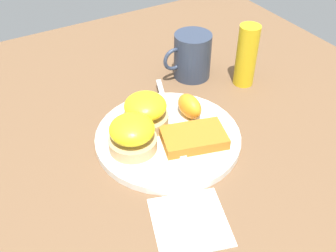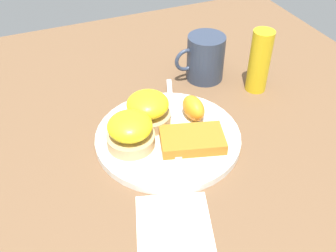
{
  "view_description": "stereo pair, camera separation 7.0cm",
  "coord_description": "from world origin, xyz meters",
  "px_view_note": "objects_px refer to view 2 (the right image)",
  "views": [
    {
      "loc": [
        0.27,
        0.47,
        0.48
      ],
      "look_at": [
        0.0,
        0.0,
        0.03
      ],
      "focal_mm": 42.0,
      "sensor_mm": 36.0,
      "label": 1
    },
    {
      "loc": [
        0.21,
        0.5,
        0.48
      ],
      "look_at": [
        0.0,
        0.0,
        0.03
      ],
      "focal_mm": 42.0,
      "sensor_mm": 36.0,
      "label": 2
    }
  ],
  "objects_px": {
    "cup": "(205,58)",
    "condiment_bottle": "(259,61)",
    "hashbrown_patty": "(192,140)",
    "sandwich_benedict_right": "(131,133)",
    "orange_wedge": "(193,108)",
    "sandwich_benedict_left": "(148,110)",
    "fork": "(172,120)"
  },
  "relations": [
    {
      "from": "sandwich_benedict_right",
      "to": "hashbrown_patty",
      "type": "relative_size",
      "value": 0.76
    },
    {
      "from": "orange_wedge",
      "to": "hashbrown_patty",
      "type": "bearing_deg",
      "value": 63.22
    },
    {
      "from": "hashbrown_patty",
      "to": "sandwich_benedict_left",
      "type": "bearing_deg",
      "value": -59.99
    },
    {
      "from": "sandwich_benedict_right",
      "to": "condiment_bottle",
      "type": "bearing_deg",
      "value": -164.51
    },
    {
      "from": "hashbrown_patty",
      "to": "cup",
      "type": "xyz_separation_m",
      "value": [
        -0.13,
        -0.2,
        0.03
      ]
    },
    {
      "from": "sandwich_benedict_right",
      "to": "cup",
      "type": "bearing_deg",
      "value": -143.43
    },
    {
      "from": "cup",
      "to": "orange_wedge",
      "type": "bearing_deg",
      "value": 55.89
    },
    {
      "from": "orange_wedge",
      "to": "condiment_bottle",
      "type": "distance_m",
      "value": 0.19
    },
    {
      "from": "sandwich_benedict_right",
      "to": "fork",
      "type": "distance_m",
      "value": 0.1
    },
    {
      "from": "fork",
      "to": "sandwich_benedict_left",
      "type": "bearing_deg",
      "value": -18.07
    },
    {
      "from": "sandwich_benedict_left",
      "to": "fork",
      "type": "height_order",
      "value": "sandwich_benedict_left"
    },
    {
      "from": "sandwich_benedict_left",
      "to": "condiment_bottle",
      "type": "xyz_separation_m",
      "value": [
        -0.26,
        -0.04,
        0.02
      ]
    },
    {
      "from": "orange_wedge",
      "to": "cup",
      "type": "height_order",
      "value": "cup"
    },
    {
      "from": "sandwich_benedict_right",
      "to": "hashbrown_patty",
      "type": "xyz_separation_m",
      "value": [
        -0.1,
        0.04,
        -0.02
      ]
    },
    {
      "from": "cup",
      "to": "condiment_bottle",
      "type": "height_order",
      "value": "condiment_bottle"
    },
    {
      "from": "sandwich_benedict_right",
      "to": "condiment_bottle",
      "type": "xyz_separation_m",
      "value": [
        -0.31,
        -0.09,
        0.02
      ]
    },
    {
      "from": "sandwich_benedict_left",
      "to": "condiment_bottle",
      "type": "distance_m",
      "value": 0.26
    },
    {
      "from": "hashbrown_patty",
      "to": "cup",
      "type": "bearing_deg",
      "value": -121.78
    },
    {
      "from": "fork",
      "to": "cup",
      "type": "bearing_deg",
      "value": -135.52
    },
    {
      "from": "cup",
      "to": "sandwich_benedict_left",
      "type": "bearing_deg",
      "value": 33.69
    },
    {
      "from": "orange_wedge",
      "to": "fork",
      "type": "relative_size",
      "value": 0.26
    },
    {
      "from": "sandwich_benedict_left",
      "to": "cup",
      "type": "height_order",
      "value": "cup"
    },
    {
      "from": "orange_wedge",
      "to": "cup",
      "type": "distance_m",
      "value": 0.17
    },
    {
      "from": "sandwich_benedict_left",
      "to": "orange_wedge",
      "type": "distance_m",
      "value": 0.09
    },
    {
      "from": "cup",
      "to": "condiment_bottle",
      "type": "xyz_separation_m",
      "value": [
        -0.08,
        0.08,
        0.02
      ]
    },
    {
      "from": "sandwich_benedict_right",
      "to": "orange_wedge",
      "type": "height_order",
      "value": "sandwich_benedict_right"
    },
    {
      "from": "fork",
      "to": "condiment_bottle",
      "type": "xyz_separation_m",
      "value": [
        -0.22,
        -0.05,
        0.05
      ]
    },
    {
      "from": "sandwich_benedict_right",
      "to": "orange_wedge",
      "type": "bearing_deg",
      "value": -166.6
    },
    {
      "from": "fork",
      "to": "sandwich_benedict_right",
      "type": "bearing_deg",
      "value": 21.47
    },
    {
      "from": "orange_wedge",
      "to": "cup",
      "type": "relative_size",
      "value": 0.53
    },
    {
      "from": "sandwich_benedict_left",
      "to": "sandwich_benedict_right",
      "type": "xyz_separation_m",
      "value": [
        0.05,
        0.05,
        0.0
      ]
    },
    {
      "from": "hashbrown_patty",
      "to": "cup",
      "type": "relative_size",
      "value": 0.98
    }
  ]
}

